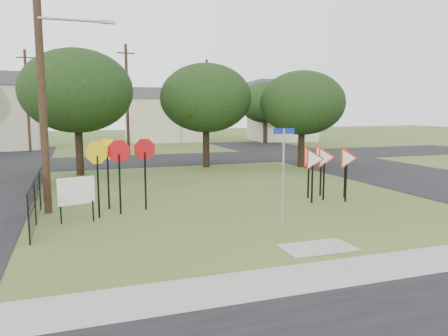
# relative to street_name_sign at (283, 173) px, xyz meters

# --- Properties ---
(ground) EXTENTS (140.00, 140.00, 0.00)m
(ground) POSITION_rel_street_name_sign_xyz_m (0.16, 0.52, -1.85)
(ground) COLOR #3F5620
(sidewalk) EXTENTS (30.00, 1.60, 0.02)m
(sidewalk) POSITION_rel_street_name_sign_xyz_m (0.16, -3.68, -1.84)
(sidewalk) COLOR gray
(sidewalk) RESTS_ON ground
(planting_strip) EXTENTS (30.00, 0.80, 0.02)m
(planting_strip) POSITION_rel_street_name_sign_xyz_m (0.16, -4.88, -1.84)
(planting_strip) COLOR #3F5620
(planting_strip) RESTS_ON ground
(street_right) EXTENTS (8.00, 50.00, 0.02)m
(street_right) POSITION_rel_street_name_sign_xyz_m (12.16, 10.52, -1.84)
(street_right) COLOR black
(street_right) RESTS_ON ground
(street_far) EXTENTS (60.00, 8.00, 0.02)m
(street_far) POSITION_rel_street_name_sign_xyz_m (0.16, 20.52, -1.84)
(street_far) COLOR black
(street_far) RESTS_ON ground
(curb_pad) EXTENTS (2.00, 1.20, 0.02)m
(curb_pad) POSITION_rel_street_name_sign_xyz_m (0.16, -1.88, -1.84)
(curb_pad) COLOR gray
(curb_pad) RESTS_ON ground
(street_name_sign) EXTENTS (0.67, 0.14, 3.25)m
(street_name_sign) POSITION_rel_street_name_sign_xyz_m (0.00, 0.00, 0.00)
(street_name_sign) COLOR #999BA1
(street_name_sign) RESTS_ON ground
(stop_sign_cluster) EXTENTS (2.59, 1.69, 2.75)m
(stop_sign_cluster) POSITION_rel_street_name_sign_xyz_m (-4.64, 4.25, 0.17)
(stop_sign_cluster) COLOR black
(stop_sign_cluster) RESTS_ON ground
(yield_sign_cluster) EXTENTS (2.98, 1.77, 2.33)m
(yield_sign_cluster) POSITION_rel_street_name_sign_xyz_m (3.98, 3.82, -0.13)
(yield_sign_cluster) COLOR black
(yield_sign_cluster) RESTS_ON ground
(info_board) EXTENTS (1.21, 0.40, 1.56)m
(info_board) POSITION_rel_street_name_sign_xyz_m (-6.13, 3.24, -0.81)
(info_board) COLOR black
(info_board) RESTS_ON ground
(utility_pole_main) EXTENTS (3.55, 0.33, 10.00)m
(utility_pole_main) POSITION_rel_street_name_sign_xyz_m (-7.08, 5.02, 3.36)
(utility_pole_main) COLOR #3A281B
(utility_pole_main) RESTS_ON ground
(far_pole_a) EXTENTS (1.40, 0.24, 9.00)m
(far_pole_a) POSITION_rel_street_name_sign_xyz_m (-1.84, 24.52, 2.75)
(far_pole_a) COLOR #3A281B
(far_pole_a) RESTS_ON ground
(far_pole_b) EXTENTS (1.40, 0.24, 8.50)m
(far_pole_b) POSITION_rel_street_name_sign_xyz_m (6.16, 28.52, 2.50)
(far_pole_b) COLOR #3A281B
(far_pole_b) RESTS_ON ground
(far_pole_c) EXTENTS (1.40, 0.24, 9.00)m
(far_pole_c) POSITION_rel_street_name_sign_xyz_m (-9.84, 30.52, 2.75)
(far_pole_c) COLOR #3A281B
(far_pole_c) RESTS_ON ground
(fence_run) EXTENTS (0.05, 11.55, 1.50)m
(fence_run) POSITION_rel_street_name_sign_xyz_m (-7.44, 6.77, -1.07)
(fence_run) COLOR black
(fence_run) RESTS_ON ground
(house_mid) EXTENTS (8.40, 8.40, 6.20)m
(house_mid) POSITION_rel_street_name_sign_xyz_m (4.16, 40.52, 1.30)
(house_mid) COLOR beige
(house_mid) RESTS_ON ground
(house_right) EXTENTS (8.30, 8.30, 7.20)m
(house_right) POSITION_rel_street_name_sign_xyz_m (18.16, 36.52, 1.80)
(house_right) COLOR beige
(house_right) RESTS_ON ground
(tree_near_left) EXTENTS (6.40, 6.40, 7.27)m
(tree_near_left) POSITION_rel_street_name_sign_xyz_m (-5.84, 14.52, 3.01)
(tree_near_left) COLOR black
(tree_near_left) RESTS_ON ground
(tree_near_mid) EXTENTS (6.00, 6.00, 6.80)m
(tree_near_mid) POSITION_rel_street_name_sign_xyz_m (2.16, 15.52, 2.69)
(tree_near_mid) COLOR black
(tree_near_mid) RESTS_ON ground
(tree_near_right) EXTENTS (5.60, 5.60, 6.33)m
(tree_near_right) POSITION_rel_street_name_sign_xyz_m (8.16, 13.52, 2.38)
(tree_near_right) COLOR black
(tree_near_right) RESTS_ON ground
(tree_far_right) EXTENTS (6.00, 6.00, 6.80)m
(tree_far_right) POSITION_rel_street_name_sign_xyz_m (14.16, 32.52, 2.69)
(tree_far_right) COLOR black
(tree_far_right) RESTS_ON ground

